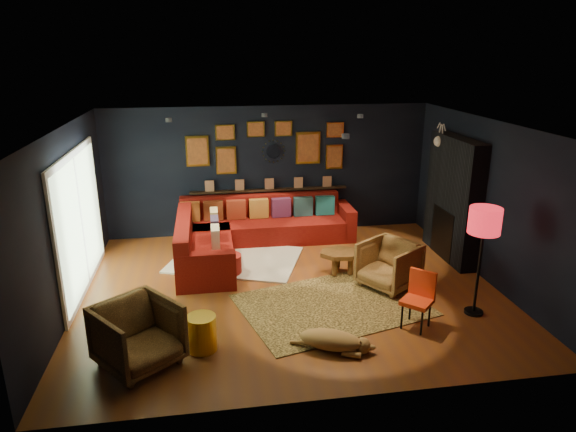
{
  "coord_description": "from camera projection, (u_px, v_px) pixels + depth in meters",
  "views": [
    {
      "loc": [
        -1.21,
        -7.34,
        3.66
      ],
      "look_at": [
        0.01,
        0.3,
        1.13
      ],
      "focal_mm": 32.0,
      "sensor_mm": 36.0,
      "label": 1
    }
  ],
  "objects": [
    {
      "name": "floor_lamp",
      "position": [
        484.0,
        226.0,
        7.03
      ],
      "size": [
        0.44,
        0.44,
        1.6
      ],
      "color": "black",
      "rests_on": "ground"
    },
    {
      "name": "room_walls",
      "position": [
        291.0,
        193.0,
        7.71
      ],
      "size": [
        6.5,
        6.5,
        6.5
      ],
      "color": "black",
      "rests_on": "ground"
    },
    {
      "name": "fireplace",
      "position": [
        452.0,
        203.0,
        9.19
      ],
      "size": [
        0.31,
        1.6,
        2.2
      ],
      "color": "black",
      "rests_on": "ground"
    },
    {
      "name": "armchair_right",
      "position": [
        389.0,
        263.0,
        8.16
      ],
      "size": [
        1.07,
        1.08,
        0.82
      ],
      "primitive_type": "imported",
      "rotation": [
        0.0,
        0.0,
        -0.97
      ],
      "color": "#C98942",
      "rests_on": "ground"
    },
    {
      "name": "shag_rug",
      "position": [
        235.0,
        259.0,
        9.3
      ],
      "size": [
        2.64,
        2.28,
        0.03
      ],
      "primitive_type": "cube",
      "rotation": [
        0.0,
        0.0,
        -0.36
      ],
      "color": "silver",
      "rests_on": "ground"
    },
    {
      "name": "armchair_left",
      "position": [
        138.0,
        332.0,
        6.1
      ],
      "size": [
        1.17,
        1.16,
        0.88
      ],
      "primitive_type": "imported",
      "rotation": [
        0.0,
        0.0,
        0.67
      ],
      "color": "#C98942",
      "rests_on": "ground"
    },
    {
      "name": "gold_stool",
      "position": [
        202.0,
        333.0,
        6.48
      ],
      "size": [
        0.38,
        0.38,
        0.47
      ],
      "primitive_type": "cylinder",
      "color": "gold",
      "rests_on": "ground"
    },
    {
      "name": "sunburst_mirror",
      "position": [
        274.0,
        151.0,
        10.24
      ],
      "size": [
        0.47,
        0.16,
        0.47
      ],
      "color": "silver",
      "rests_on": "room_walls"
    },
    {
      "name": "orange_chair",
      "position": [
        419.0,
        295.0,
        6.97
      ],
      "size": [
        0.53,
        0.53,
        0.8
      ],
      "rotation": [
        0.0,
        0.0,
        -0.78
      ],
      "color": "black",
      "rests_on": "ground"
    },
    {
      "name": "gallery_wall",
      "position": [
        268.0,
        146.0,
        10.19
      ],
      "size": [
        3.15,
        0.04,
        1.02
      ],
      "color": "gold",
      "rests_on": "room_walls"
    },
    {
      "name": "sectional",
      "position": [
        243.0,
        233.0,
        9.71
      ],
      "size": [
        3.41,
        2.69,
        0.86
      ],
      "color": "maroon",
      "rests_on": "ground"
    },
    {
      "name": "deer_head",
      "position": [
        448.0,
        141.0,
        9.35
      ],
      "size": [
        0.5,
        0.28,
        0.45
      ],
      "color": "white",
      "rests_on": "fireplace"
    },
    {
      "name": "sliding_door",
      "position": [
        80.0,
        222.0,
        7.95
      ],
      "size": [
        0.06,
        2.8,
        2.2
      ],
      "color": "white",
      "rests_on": "ground"
    },
    {
      "name": "floor",
      "position": [
        290.0,
        289.0,
        8.21
      ],
      "size": [
        6.5,
        6.5,
        0.0
      ],
      "primitive_type": "plane",
      "color": "brown",
      "rests_on": "ground"
    },
    {
      "name": "leopard_rug",
      "position": [
        332.0,
        305.0,
        7.67
      ],
      "size": [
        3.03,
        2.51,
        0.02
      ],
      "primitive_type": "cube",
      "rotation": [
        0.0,
        0.0,
        0.27
      ],
      "color": "tan",
      "rests_on": "ground"
    },
    {
      "name": "ledge",
      "position": [
        269.0,
        190.0,
        10.44
      ],
      "size": [
        3.2,
        0.12,
        0.04
      ],
      "primitive_type": "cube",
      "color": "black",
      "rests_on": "room_walls"
    },
    {
      "name": "ceiling_spots",
      "position": [
        283.0,
        121.0,
        8.16
      ],
      "size": [
        3.3,
        2.5,
        0.06
      ],
      "color": "black",
      "rests_on": "room_walls"
    },
    {
      "name": "pouf",
      "position": [
        228.0,
        264.0,
        8.69
      ],
      "size": [
        0.47,
        0.47,
        0.31
      ],
      "primitive_type": "cylinder",
      "color": "maroon",
      "rests_on": "shag_rug"
    },
    {
      "name": "coffee_table",
      "position": [
        341.0,
        256.0,
        8.68
      ],
      "size": [
        0.77,
        0.61,
        0.37
      ],
      "rotation": [
        0.0,
        0.0,
        -0.08
      ],
      "color": "brown",
      "rests_on": "shag_rug"
    },
    {
      "name": "dog",
      "position": [
        331.0,
        336.0,
        6.49
      ],
      "size": [
        1.22,
        0.95,
        0.34
      ],
      "primitive_type": null,
      "rotation": [
        0.0,
        0.0,
        -0.43
      ],
      "color": "#AC7340",
      "rests_on": "leopard_rug"
    }
  ]
}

